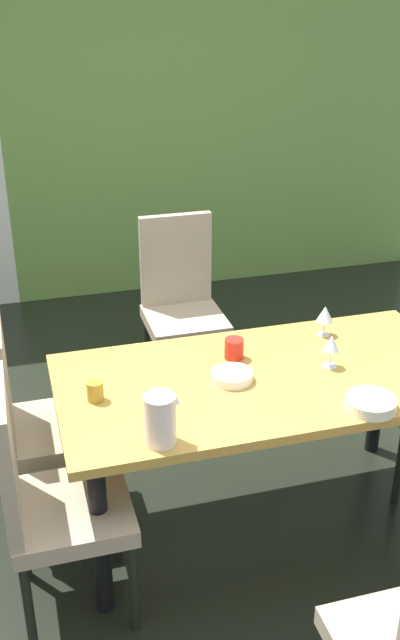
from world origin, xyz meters
TOP-DOWN VIEW (x-y plane):
  - ground_plane at (0.00, 0.00)m, footprint 5.29×5.43m
  - garden_window_panel at (1.00, 2.67)m, footprint 3.29×0.10m
  - dining_table at (0.28, -0.13)m, footprint 1.71×0.86m
  - chair_left_near at (-0.65, -0.40)m, footprint 0.44×0.44m
  - chair_head_far at (0.25, 1.13)m, footprint 0.44×0.45m
  - chair_left_far at (-0.65, 0.14)m, footprint 0.44×0.44m
  - wine_glass_right at (0.58, -0.13)m, footprint 0.07×0.07m
  - wine_glass_near_window at (0.68, 0.15)m, footprint 0.08×0.08m
  - serving_bowl_south at (0.59, -0.47)m, footprint 0.20×0.20m
  - serving_bowl_north at (0.14, -0.13)m, footprint 0.17×0.17m
  - cup_left at (-0.42, -0.13)m, footprint 0.07×0.07m
  - cup_east at (0.21, 0.05)m, footprint 0.08×0.08m
  - pitcher_corner at (-0.23, -0.47)m, footprint 0.13×0.11m

SIDE VIEW (x-z plane):
  - ground_plane at x=0.00m, z-range -0.02..0.00m
  - chair_left_far at x=-0.65m, z-range 0.05..1.04m
  - chair_left_near at x=-0.65m, z-range 0.05..1.06m
  - chair_head_far at x=0.25m, z-range 0.04..1.07m
  - dining_table at x=0.28m, z-range 0.28..1.03m
  - serving_bowl_north at x=0.14m, z-range 0.75..0.79m
  - serving_bowl_south at x=0.59m, z-range 0.75..0.79m
  - cup_left at x=-0.42m, z-range 0.75..0.83m
  - cup_east at x=0.21m, z-range 0.75..0.84m
  - pitcher_corner at x=-0.23m, z-range 0.75..0.94m
  - wine_glass_near_window at x=0.68m, z-range 0.78..0.92m
  - wine_glass_right at x=0.58m, z-range 0.78..0.93m
  - garden_window_panel at x=1.00m, z-range 0.00..2.61m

